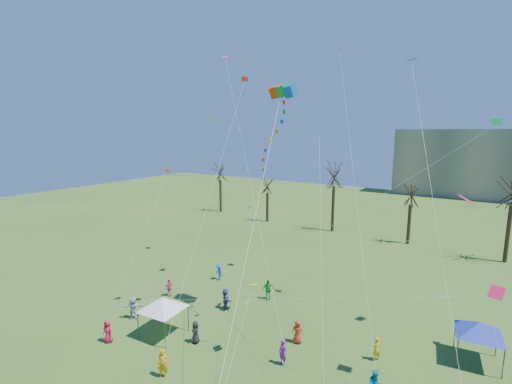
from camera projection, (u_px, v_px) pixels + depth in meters
The scene contains 6 objects.
bare_tree_row at pixel (445, 194), 43.57m from camera, with size 68.52×8.95×10.91m.
big_box_kite at pixel (271, 158), 24.84m from camera, with size 3.40×8.19×21.20m.
canopy_tent_white at pixel (163, 303), 25.51m from camera, with size 3.82×3.82×2.88m.
canopy_tent_blue at pixel (480, 328), 22.48m from camera, with size 3.67×3.67×2.77m.
festival_crowd at pixel (263, 341), 23.67m from camera, with size 26.29×14.23×1.85m.
small_kites_aloft at pixel (329, 154), 24.93m from camera, with size 29.10×17.16×33.68m.
Camera 1 is at (9.89, -12.80, 14.63)m, focal length 25.00 mm.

